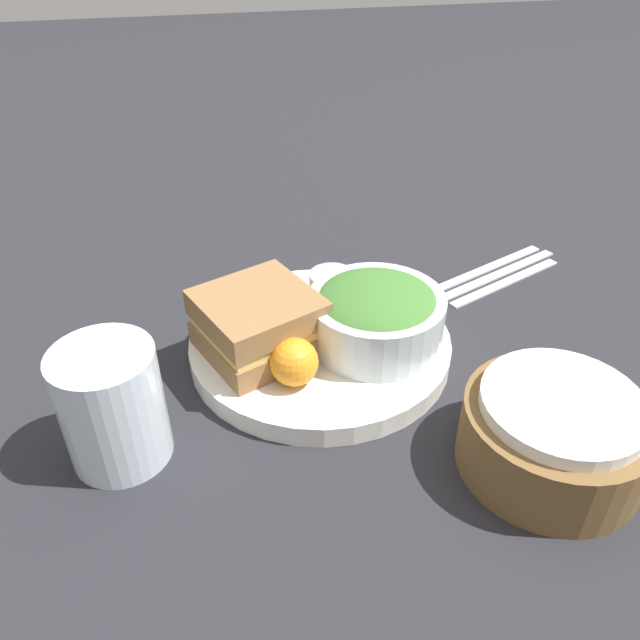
# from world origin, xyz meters

# --- Properties ---
(ground_plane) EXTENTS (4.00, 4.00, 0.00)m
(ground_plane) POSITION_xyz_m (0.00, 0.00, 0.00)
(ground_plane) COLOR #232328
(plate) EXTENTS (0.26, 0.26, 0.02)m
(plate) POSITION_xyz_m (0.00, 0.00, 0.01)
(plate) COLOR white
(plate) RESTS_ON ground_plane
(sandwich) EXTENTS (0.13, 0.13, 0.06)m
(sandwich) POSITION_xyz_m (0.06, 0.01, 0.05)
(sandwich) COLOR olive
(sandwich) RESTS_ON plate
(salad_bowl) EXTENTS (0.13, 0.13, 0.06)m
(salad_bowl) POSITION_xyz_m (-0.05, 0.02, 0.05)
(salad_bowl) COLOR silver
(salad_bowl) RESTS_ON plate
(dressing_cup) EXTENTS (0.05, 0.05, 0.03)m
(dressing_cup) POSITION_xyz_m (-0.03, -0.06, 0.04)
(dressing_cup) COLOR #99999E
(dressing_cup) RESTS_ON plate
(orange_wedge) EXTENTS (0.04, 0.04, 0.04)m
(orange_wedge) POSITION_xyz_m (0.04, 0.06, 0.04)
(orange_wedge) COLOR orange
(orange_wedge) RESTS_ON plate
(drink_glass) EXTENTS (0.08, 0.08, 0.11)m
(drink_glass) POSITION_xyz_m (0.19, 0.10, 0.05)
(drink_glass) COLOR silver
(drink_glass) RESTS_ON ground_plane
(bread_basket) EXTENTS (0.15, 0.15, 0.07)m
(bread_basket) POSITION_xyz_m (-0.15, 0.19, 0.03)
(bread_basket) COLOR brown
(bread_basket) RESTS_ON ground_plane
(fork) EXTENTS (0.19, 0.09, 0.01)m
(fork) POSITION_xyz_m (-0.24, -0.11, 0.00)
(fork) COLOR silver
(fork) RESTS_ON ground_plane
(knife) EXTENTS (0.20, 0.09, 0.01)m
(knife) POSITION_xyz_m (-0.24, -0.10, 0.00)
(knife) COLOR silver
(knife) RESTS_ON ground_plane
(spoon) EXTENTS (0.17, 0.08, 0.01)m
(spoon) POSITION_xyz_m (-0.25, -0.08, 0.00)
(spoon) COLOR silver
(spoon) RESTS_ON ground_plane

